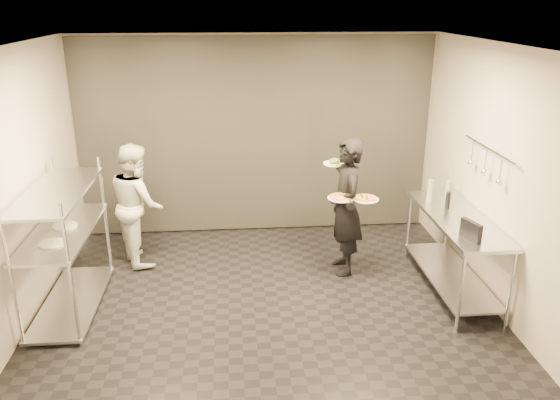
{
  "coord_description": "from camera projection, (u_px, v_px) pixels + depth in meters",
  "views": [
    {
      "loc": [
        -0.31,
        -5.49,
        3.23
      ],
      "look_at": [
        0.19,
        0.22,
        1.1
      ],
      "focal_mm": 35.0,
      "sensor_mm": 36.0,
      "label": 1
    }
  ],
  "objects": [
    {
      "name": "pizza_plate_near",
      "position": [
        341.0,
        197.0,
        6.35
      ],
      "size": [
        0.31,
        0.31,
        0.05
      ],
      "color": "white",
      "rests_on": "waiter"
    },
    {
      "name": "pass_rack",
      "position": [
        64.0,
        243.0,
        5.83
      ],
      "size": [
        0.6,
        1.6,
        1.5
      ],
      "color": "silver",
      "rests_on": "ground"
    },
    {
      "name": "room_shell",
      "position": [
        258.0,
        152.0,
        6.89
      ],
      "size": [
        5.0,
        4.0,
        2.8
      ],
      "color": "black",
      "rests_on": "ground"
    },
    {
      "name": "chef",
      "position": [
        137.0,
        204.0,
        6.9
      ],
      "size": [
        0.84,
        0.93,
        1.56
      ],
      "primitive_type": "imported",
      "rotation": [
        0.0,
        0.0,
        1.97
      ],
      "color": "silver",
      "rests_on": "ground"
    },
    {
      "name": "pizza_plate_far",
      "position": [
        366.0,
        198.0,
        6.39
      ],
      "size": [
        0.31,
        0.31,
        0.05
      ],
      "color": "white",
      "rests_on": "waiter"
    },
    {
      "name": "bottle_clear",
      "position": [
        448.0,
        189.0,
        6.72
      ],
      "size": [
        0.06,
        0.06,
        0.2
      ],
      "primitive_type": "cylinder",
      "color": "gray",
      "rests_on": "prep_counter"
    },
    {
      "name": "bottle_green",
      "position": [
        430.0,
        190.0,
        6.56
      ],
      "size": [
        0.07,
        0.07,
        0.27
      ],
      "primitive_type": "cylinder",
      "color": "gray",
      "rests_on": "prep_counter"
    },
    {
      "name": "waiter",
      "position": [
        346.0,
        207.0,
        6.6
      ],
      "size": [
        0.43,
        0.64,
        1.7
      ],
      "primitive_type": "imported",
      "rotation": [
        0.0,
        0.0,
        -1.53
      ],
      "color": "black",
      "rests_on": "ground"
    },
    {
      "name": "bottle_dark",
      "position": [
        448.0,
        200.0,
        6.36
      ],
      "size": [
        0.06,
        0.06,
        0.19
      ],
      "primitive_type": "cylinder",
      "color": "black",
      "rests_on": "prep_counter"
    },
    {
      "name": "salad_plate",
      "position": [
        335.0,
        162.0,
        6.69
      ],
      "size": [
        0.28,
        0.28,
        0.07
      ],
      "color": "white",
      "rests_on": "waiter"
    },
    {
      "name": "prep_counter",
      "position": [
        455.0,
        240.0,
        6.23
      ],
      "size": [
        0.6,
        1.8,
        0.92
      ],
      "color": "silver",
      "rests_on": "ground"
    },
    {
      "name": "pos_monitor",
      "position": [
        471.0,
        230.0,
        5.52
      ],
      "size": [
        0.13,
        0.27,
        0.2
      ],
      "primitive_type": "cube",
      "rotation": [
        0.0,
        0.0,
        0.3
      ],
      "color": "black",
      "rests_on": "prep_counter"
    },
    {
      "name": "utensil_rail",
      "position": [
        486.0,
        162.0,
        5.93
      ],
      "size": [
        0.07,
        1.2,
        0.31
      ],
      "color": "silver",
      "rests_on": "room_shell"
    }
  ]
}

